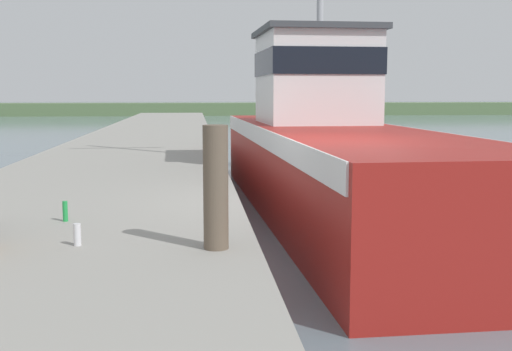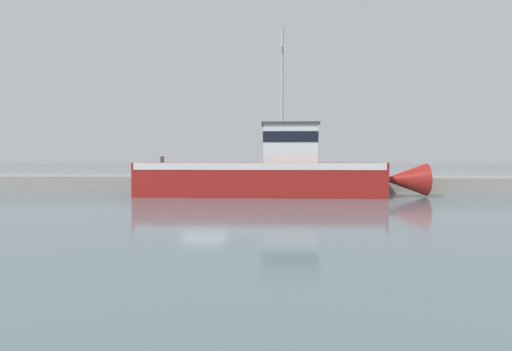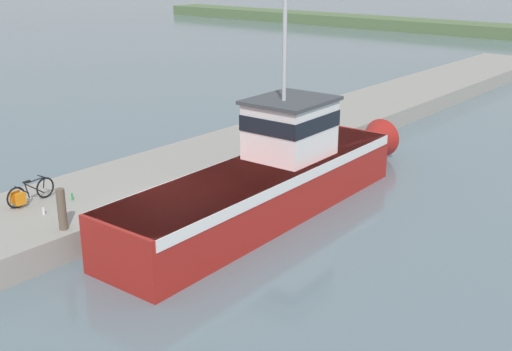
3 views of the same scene
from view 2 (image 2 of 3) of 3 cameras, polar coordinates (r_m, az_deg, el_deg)
name	(u,v)px [view 2 (image 2 of 3)]	position (r m, az deg, el deg)	size (l,w,h in m)	color
ground_plane	(203,194)	(22.24, -7.56, -2.62)	(320.00, 320.00, 0.00)	slate
dock_pier	(215,183)	(25.56, -5.94, -1.01)	(4.61, 80.00, 0.86)	gray
fishing_boat_main	(274,171)	(20.80, 2.52, 0.59)	(3.29, 14.93, 8.66)	maroon
bicycle_touring	(181,170)	(26.75, -10.71, 0.78)	(0.53, 1.78, 0.76)	black
mooring_post	(162,167)	(24.41, -13.29, 1.24)	(0.25, 0.25, 1.23)	brown
hose_coil	(139,175)	(28.03, -16.40, 0.13)	(0.60, 0.60, 0.05)	#197A2D
water_bottle_on_curb	(173,174)	(25.69, -11.78, 0.18)	(0.08, 0.08, 0.23)	silver
water_bottle_by_bike	(194,174)	(25.71, -8.81, 0.23)	(0.06, 0.06, 0.25)	green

